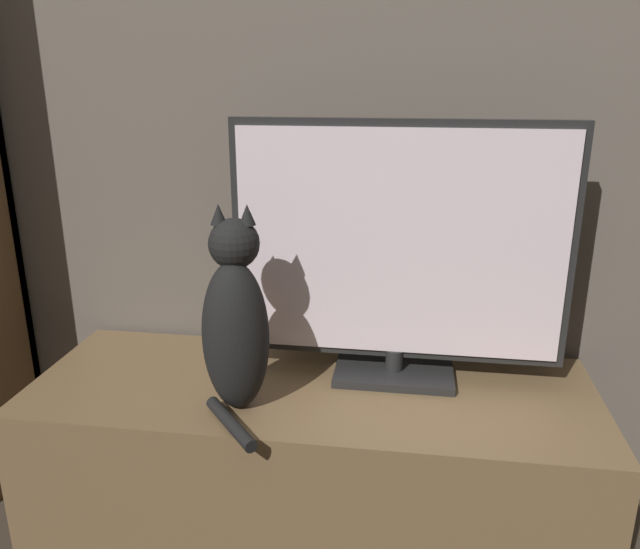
# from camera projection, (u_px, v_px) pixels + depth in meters

# --- Properties ---
(wall_back) EXTENTS (4.80, 0.05, 2.60)m
(wall_back) POSITION_uv_depth(u_px,v_px,m) (329.00, 15.00, 1.54)
(wall_back) COLOR #60564C
(wall_back) RESTS_ON ground_plane
(tv_stand) EXTENTS (1.37, 0.50, 0.43)m
(tv_stand) POSITION_uv_depth(u_px,v_px,m) (312.00, 462.00, 1.59)
(tv_stand) COLOR brown
(tv_stand) RESTS_ON ground_plane
(tv) EXTENTS (0.80, 0.18, 0.63)m
(tv) POSITION_uv_depth(u_px,v_px,m) (399.00, 253.00, 1.48)
(tv) COLOR black
(tv) RESTS_ON tv_stand
(cat) EXTENTS (0.17, 0.27, 0.47)m
(cat) POSITION_uv_depth(u_px,v_px,m) (236.00, 323.00, 1.37)
(cat) COLOR black
(cat) RESTS_ON tv_stand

